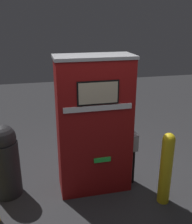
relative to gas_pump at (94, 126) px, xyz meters
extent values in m
plane|color=#2D2D30|center=(0.00, -0.22, -0.95)|extent=(14.00, 14.00, 0.00)
cube|color=maroon|center=(0.00, 0.00, -0.44)|extent=(0.98, 0.44, 1.01)
cube|color=maroon|center=(0.00, 0.00, 0.48)|extent=(0.98, 0.44, 0.84)
cube|color=#99999E|center=(0.00, 0.00, 0.92)|extent=(1.01, 0.47, 0.04)
cube|color=black|center=(0.00, -0.22, 0.53)|extent=(0.52, 0.01, 0.30)
cube|color=beige|center=(0.00, -0.23, 0.53)|extent=(0.48, 0.01, 0.26)
cube|color=silver|center=(0.00, -0.23, 0.33)|extent=(0.86, 0.02, 0.07)
cube|color=#33D84C|center=(0.06, -0.23, -0.39)|extent=(0.23, 0.02, 0.06)
cube|color=#99999E|center=(0.53, -0.09, -0.24)|extent=(0.09, 0.20, 0.23)
cylinder|color=black|center=(0.53, -0.15, -0.62)|extent=(0.03, 0.03, 0.52)
cylinder|color=yellow|center=(0.82, -0.53, -0.49)|extent=(0.16, 0.16, 0.92)
sphere|color=yellow|center=(0.82, -0.53, -0.03)|extent=(0.16, 0.16, 0.16)
cylinder|color=#232326|center=(-1.21, 0.11, -0.56)|extent=(0.39, 0.39, 0.79)
sphere|color=#232326|center=(-1.21, 0.11, -0.10)|extent=(0.37, 0.37, 0.37)
camera|label=1|loc=(-0.71, -3.16, 1.37)|focal=42.00mm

